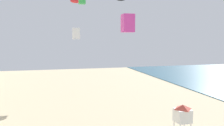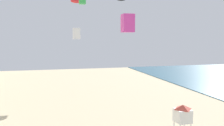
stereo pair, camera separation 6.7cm
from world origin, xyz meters
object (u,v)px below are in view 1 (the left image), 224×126
(kite_red_parafoil, at_px, (76,1))
(kite_magenta_box, at_px, (128,23))
(kite_white_box, at_px, (76,34))
(lifeguard_stand, at_px, (183,114))

(kite_red_parafoil, bearing_deg, kite_magenta_box, -83.39)
(kite_white_box, bearing_deg, lifeguard_stand, -71.36)
(kite_magenta_box, height_order, kite_white_box, kite_magenta_box)
(lifeguard_stand, relative_size, kite_white_box, 1.62)
(kite_magenta_box, bearing_deg, lifeguard_stand, -10.64)
(lifeguard_stand, xyz_separation_m, kite_white_box, (-6.16, 18.27, 6.58))
(lifeguard_stand, xyz_separation_m, kite_red_parafoil, (-6.17, 17.78, 11.09))
(kite_magenta_box, relative_size, kite_white_box, 0.82)
(lifeguard_stand, relative_size, kite_red_parafoil, 1.60)
(kite_white_box, height_order, kite_red_parafoil, kite_red_parafoil)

